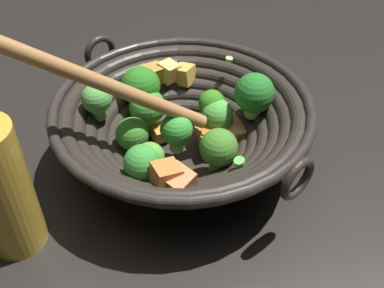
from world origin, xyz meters
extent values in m
plane|color=black|center=(0.00, 0.00, 0.00)|extent=(4.00, 4.00, 0.00)
cylinder|color=black|center=(0.00, 0.00, 0.01)|extent=(0.12, 0.12, 0.01)
torus|color=black|center=(0.00, 0.00, 0.02)|extent=(0.17, 0.17, 0.02)
torus|color=black|center=(0.00, 0.00, 0.03)|extent=(0.20, 0.20, 0.02)
torus|color=black|center=(0.00, 0.00, 0.04)|extent=(0.22, 0.22, 0.02)
torus|color=black|center=(0.00, 0.00, 0.05)|extent=(0.25, 0.25, 0.02)
torus|color=black|center=(0.00, 0.00, 0.07)|extent=(0.28, 0.28, 0.02)
torus|color=black|center=(0.00, 0.00, 0.08)|extent=(0.30, 0.30, 0.02)
torus|color=black|center=(0.00, 0.00, 0.09)|extent=(0.33, 0.33, 0.02)
torus|color=#272320|center=(0.00, 0.00, 0.10)|extent=(0.35, 0.35, 0.01)
torus|color=black|center=(-0.18, 0.02, 0.10)|extent=(0.01, 0.05, 0.05)
torus|color=black|center=(0.18, -0.02, 0.10)|extent=(0.01, 0.05, 0.05)
cylinder|color=#7BBE55|center=(0.00, 0.06, 0.04)|extent=(0.02, 0.02, 0.02)
sphere|color=#2E761A|center=(0.00, 0.06, 0.07)|extent=(0.04, 0.04, 0.04)
cylinder|color=#8BB84F|center=(-0.07, 0.00, 0.03)|extent=(0.02, 0.02, 0.02)
sphere|color=#3C822C|center=(-0.07, 0.00, 0.06)|extent=(0.05, 0.05, 0.05)
cylinder|color=#579A4E|center=(0.06, 0.00, 0.03)|extent=(0.03, 0.03, 0.02)
sphere|color=#3B7424|center=(0.06, 0.00, 0.06)|extent=(0.05, 0.05, 0.05)
cylinder|color=#8BBB54|center=(0.00, -0.01, 0.04)|extent=(0.03, 0.03, 0.02)
sphere|color=#358F32|center=(0.00, -0.01, 0.07)|extent=(0.04, 0.04, 0.04)
cylinder|color=#6EA441|center=(-0.03, -0.06, 0.04)|extent=(0.02, 0.02, 0.02)
sphere|color=#357B25|center=(-0.03, -0.06, 0.07)|extent=(0.04, 0.04, 0.04)
cylinder|color=#65B03E|center=(0.03, -0.09, 0.06)|extent=(0.02, 0.02, 0.02)
sphere|color=#519631|center=(0.03, -0.09, 0.08)|extent=(0.04, 0.04, 0.04)
cylinder|color=#7EB545|center=(0.03, -0.10, 0.06)|extent=(0.02, 0.02, 0.01)
sphere|color=#338730|center=(0.03, -0.10, 0.09)|extent=(0.04, 0.04, 0.04)
cylinder|color=#709E41|center=(0.02, 0.06, 0.03)|extent=(0.02, 0.02, 0.02)
sphere|color=green|center=(0.02, 0.06, 0.06)|extent=(0.05, 0.05, 0.05)
cylinder|color=#749F51|center=(-0.09, 0.01, 0.05)|extent=(0.03, 0.03, 0.02)
sphere|color=#256E1A|center=(-0.09, 0.01, 0.08)|extent=(0.06, 0.06, 0.06)
cylinder|color=#68A749|center=(-0.09, -0.07, 0.08)|extent=(0.03, 0.02, 0.02)
sphere|color=#4C9841|center=(-0.09, -0.07, 0.10)|extent=(0.04, 0.04, 0.04)
cylinder|color=#8BBF5B|center=(0.05, 0.09, 0.07)|extent=(0.03, 0.03, 0.02)
sphere|color=#1F6822|center=(0.05, 0.09, 0.10)|extent=(0.06, 0.06, 0.06)
cube|color=#C76B25|center=(0.03, 0.03, 0.04)|extent=(0.04, 0.03, 0.03)
cube|color=#D0733E|center=(0.08, -0.09, 0.08)|extent=(0.03, 0.04, 0.04)
cube|color=#C26C33|center=(0.07, -0.10, 0.09)|extent=(0.04, 0.04, 0.03)
cube|color=#EDAF5F|center=(-0.09, 0.07, 0.08)|extent=(0.03, 0.03, 0.03)
cube|color=gold|center=(-0.07, 0.09, 0.07)|extent=(0.03, 0.03, 0.03)
cube|color=#E8BB67|center=(-0.11, -0.04, 0.09)|extent=(0.03, 0.04, 0.03)
cube|color=orange|center=(-0.04, 0.00, 0.03)|extent=(0.03, 0.03, 0.03)
cube|color=orange|center=(-0.10, 0.05, 0.08)|extent=(0.03, 0.04, 0.03)
cylinder|color=#6BC651|center=(0.05, -0.09, 0.07)|extent=(0.02, 0.02, 0.01)
cylinder|color=#99D166|center=(-0.02, 0.12, 0.10)|extent=(0.01, 0.01, 0.01)
cylinder|color=#99D166|center=(0.07, 0.10, 0.10)|extent=(0.01, 0.01, 0.01)
cylinder|color=#6BC651|center=(0.04, 0.11, 0.08)|extent=(0.02, 0.02, 0.01)
cylinder|color=#56B247|center=(0.10, -0.01, 0.07)|extent=(0.02, 0.02, 0.01)
cylinder|color=#6BC651|center=(0.01, -0.06, 0.06)|extent=(0.02, 0.02, 0.01)
cube|color=#9E6B38|center=(0.03, 0.05, 0.04)|extent=(0.08, 0.09, 0.01)
cylinder|color=#A67240|center=(-0.04, -0.08, 0.15)|extent=(0.13, 0.22, 0.18)
cylinder|color=gold|center=(-0.06, -0.23, 0.09)|extent=(0.07, 0.07, 0.17)
camera|label=1|loc=(0.33, -0.35, 0.46)|focal=43.13mm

